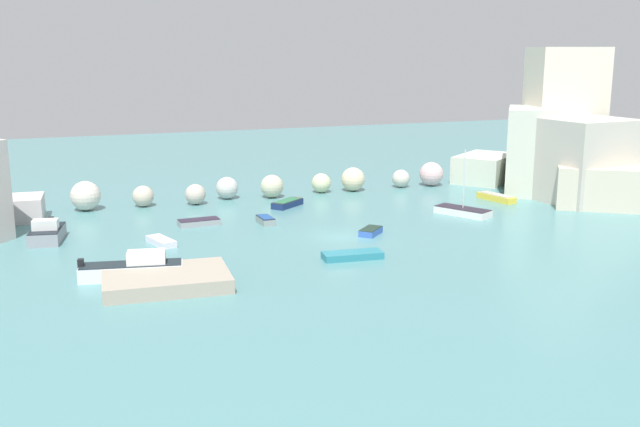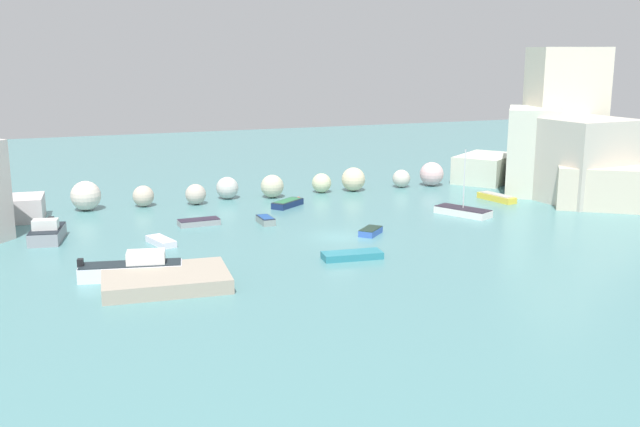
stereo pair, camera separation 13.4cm
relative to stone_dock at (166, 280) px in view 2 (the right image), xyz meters
The scene contains 15 objects.
cove_water 16.61m from the stone_dock, 26.77° to the left, with size 160.00×160.00×0.00m, color teal.
cliff_headland_right 46.27m from the stone_dock, 19.63° to the left, with size 22.36×24.57×14.63m.
rock_breakwater 29.34m from the stone_dock, 58.15° to the left, with size 43.07×3.65×2.70m.
stone_dock is the anchor object (origin of this frame).
channel_buoy 27.17m from the stone_dock, 52.79° to the left, with size 0.50×0.50×0.50m, color #E04C28.
moored_boat_0 30.03m from the stone_dock, 21.08° to the left, with size 3.83×5.25×5.87m.
moored_boat_1 15.95m from the stone_dock, 114.21° to the left, with size 2.97×4.56×1.78m.
moored_boat_2 13.35m from the stone_dock, ahead, with size 4.35×2.03×0.48m.
moored_boat_3 2.95m from the stone_dock, 123.22° to the left, with size 6.64×2.93×1.76m.
moored_boat_4 24.74m from the stone_dock, 53.53° to the left, with size 3.61×3.22×0.62m.
moored_boat_5 18.88m from the stone_dock, 22.90° to the left, with size 2.51×2.46×0.54m.
moored_boat_6 16.42m from the stone_dock, 70.82° to the left, with size 3.46×1.53×0.53m.
moored_boat_7 10.41m from the stone_dock, 82.30° to the left, with size 1.93×3.27×0.49m.
moored_boat_8 37.75m from the stone_dock, 23.72° to the left, with size 1.92×4.38×0.66m.
moored_boat_9 17.65m from the stone_dock, 52.50° to the left, with size 1.08×2.35×0.61m.
Camera 2 is at (-21.72, -51.44, 14.26)m, focal length 41.36 mm.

